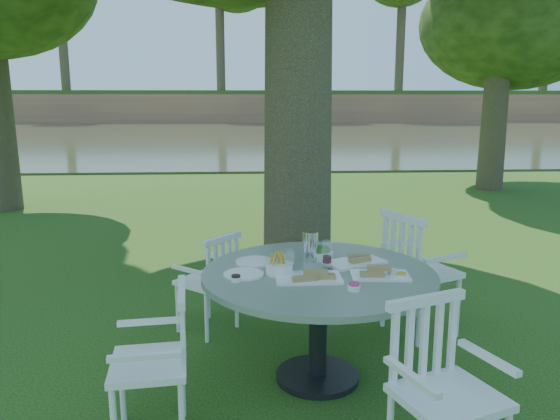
{
  "coord_description": "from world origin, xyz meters",
  "views": [
    {
      "loc": [
        -0.29,
        -4.74,
        1.86
      ],
      "look_at": [
        0.0,
        0.2,
        0.85
      ],
      "focal_mm": 35.0,
      "sensor_mm": 36.0,
      "label": 1
    }
  ],
  "objects": [
    {
      "name": "river",
      "position": [
        0.0,
        23.0,
        0.0
      ],
      "size": [
        100.0,
        28.0,
        0.12
      ],
      "primitive_type": "cube",
      "color": "#343821",
      "rests_on": "ground"
    },
    {
      "name": "chair_se",
      "position": [
        0.62,
        -2.35,
        0.53
      ],
      "size": [
        0.58,
        0.56,
        0.91
      ],
      "rotation": [
        0.0,
        0.0,
        0.36
      ],
      "color": "white",
      "rests_on": "ground"
    },
    {
      "name": "chair_sw",
      "position": [
        -0.76,
        -1.96,
        0.51
      ],
      "size": [
        0.46,
        0.48,
        0.87
      ],
      "rotation": [
        0.0,
        0.0,
        -1.46
      ],
      "color": "white",
      "rests_on": "ground"
    },
    {
      "name": "table",
      "position": [
        0.16,
        -1.37,
        0.63
      ],
      "size": [
        1.52,
        1.52,
        0.76
      ],
      "color": "black",
      "rests_on": "ground"
    },
    {
      "name": "ground",
      "position": [
        0.0,
        0.0,
        0.0
      ],
      "size": [
        140.0,
        140.0,
        0.0
      ],
      "primitive_type": "plane",
      "color": "#183B0C",
      "rests_on": "ground"
    },
    {
      "name": "tableware",
      "position": [
        0.12,
        -1.3,
        0.8
      ],
      "size": [
        1.18,
        0.77,
        0.21
      ],
      "color": "white",
      "rests_on": "table"
    },
    {
      "name": "far_bank",
      "position": [
        0.28,
        41.12,
        7.25
      ],
      "size": [
        100.0,
        18.0,
        15.2
      ],
      "color": "#8F6043",
      "rests_on": "ground"
    },
    {
      "name": "chair_ne",
      "position": [
        0.99,
        -0.69,
        0.58
      ],
      "size": [
        0.63,
        0.65,
        0.99
      ],
      "rotation": [
        0.0,
        0.0,
        -4.29
      ],
      "color": "white",
      "rests_on": "ground"
    },
    {
      "name": "chair_nw",
      "position": [
        -0.57,
        -0.56,
        0.48
      ],
      "size": [
        0.56,
        0.56,
        0.81
      ],
      "rotation": [
        0.0,
        0.0,
        -2.26
      ],
      "color": "white",
      "rests_on": "ground"
    }
  ]
}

